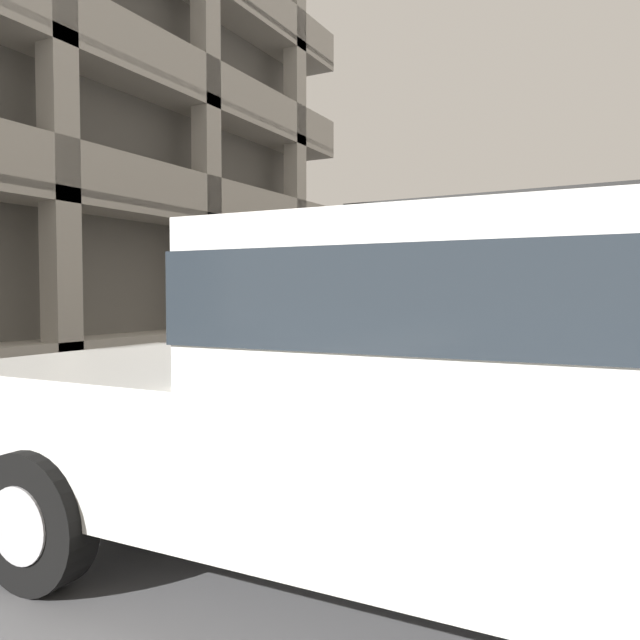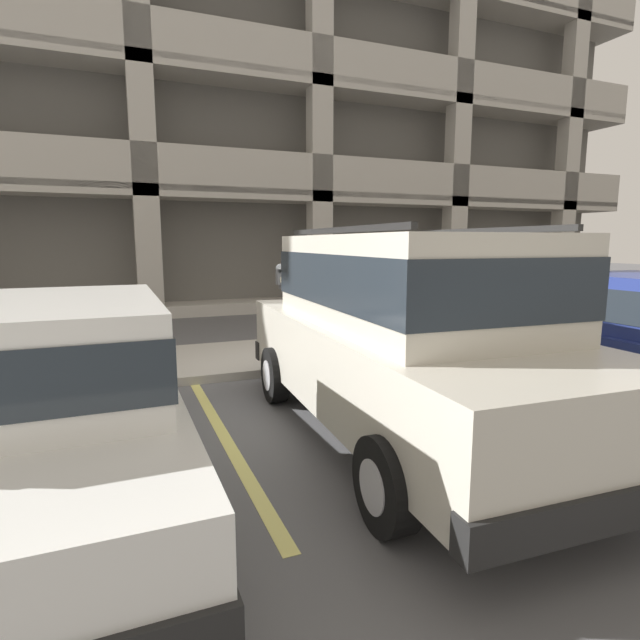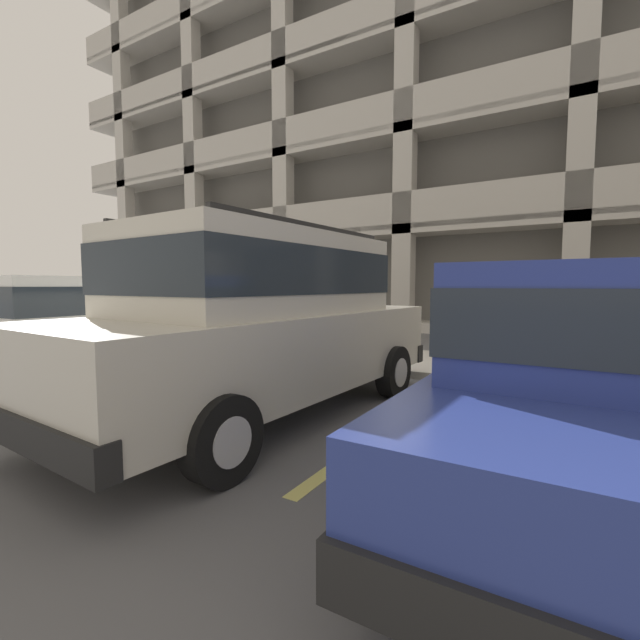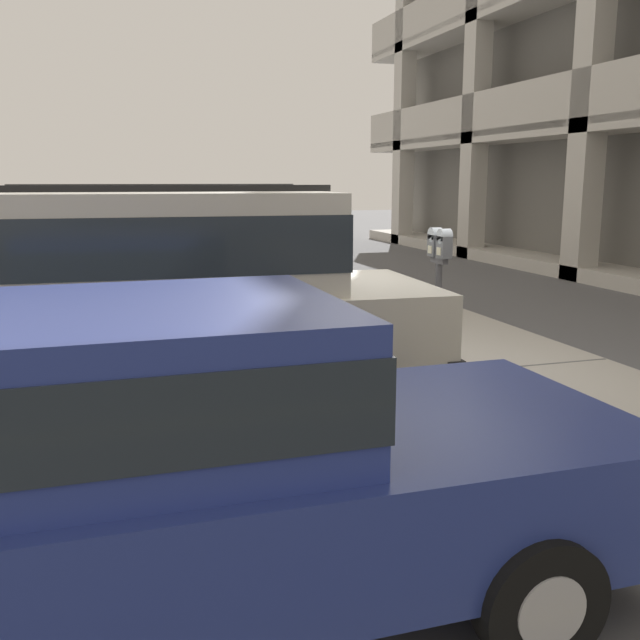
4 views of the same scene
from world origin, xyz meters
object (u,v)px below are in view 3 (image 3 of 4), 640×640
object	(u,v)px
red_sedan	(83,328)
dark_hatchback	(594,377)
parking_meter_near	(355,298)
silver_suv	(262,316)
parking_garage	(452,95)

from	to	relation	value
red_sedan	dark_hatchback	size ratio (longest dim) A/B	1.00
parking_meter_near	silver_suv	bearing A→B (deg)	-85.02
parking_meter_near	parking_garage	size ratio (longest dim) A/B	0.05
dark_hatchback	parking_meter_near	world-z (taller)	parking_meter_near
red_sedan	parking_meter_near	bearing A→B (deg)	46.62
silver_suv	parking_garage	bearing A→B (deg)	99.73
parking_meter_near	parking_garage	xyz separation A→B (m)	(-1.51, 11.52, 7.81)
silver_suv	dark_hatchback	world-z (taller)	silver_suv
silver_suv	red_sedan	bearing A→B (deg)	-172.46
parking_meter_near	dark_hatchback	bearing A→B (deg)	-42.59
red_sedan	parking_garage	xyz separation A→B (m)	(1.28, 14.51, 8.21)
dark_hatchback	red_sedan	bearing A→B (deg)	179.14
silver_suv	dark_hatchback	bearing A→B (deg)	-2.97
parking_meter_near	parking_garage	bearing A→B (deg)	97.48
dark_hatchback	parking_meter_near	distance (m)	4.51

